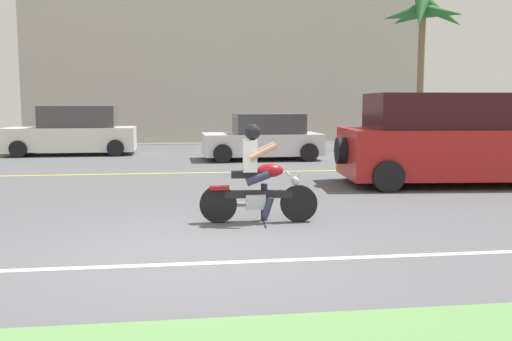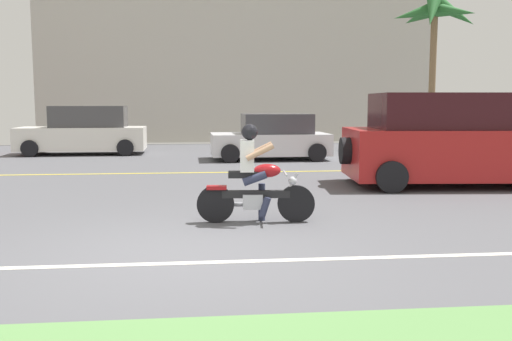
{
  "view_description": "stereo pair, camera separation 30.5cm",
  "coord_description": "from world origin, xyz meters",
  "px_view_note": "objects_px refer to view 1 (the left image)",
  "views": [
    {
      "loc": [
        -0.09,
        -6.55,
        1.77
      ],
      "look_at": [
        1.2,
        2.95,
        0.62
      ],
      "focal_mm": 39.52,
      "sensor_mm": 36.0,
      "label": 1
    },
    {
      "loc": [
        0.22,
        -6.59,
        1.77
      ],
      "look_at": [
        1.2,
        2.95,
        0.62
      ],
      "focal_mm": 39.52,
      "sensor_mm": 36.0,
      "label": 2
    }
  ],
  "objects_px": {
    "palm_tree_1": "(423,20)",
    "parked_car_1": "(74,132)",
    "parked_car_2": "(263,138)",
    "motorcyclist": "(258,181)",
    "suv_nearby": "(449,140)"
  },
  "relations": [
    {
      "from": "motorcyclist",
      "to": "palm_tree_1",
      "type": "relative_size",
      "value": 0.3
    },
    {
      "from": "motorcyclist",
      "to": "parked_car_1",
      "type": "xyz_separation_m",
      "value": [
        -4.75,
        11.79,
        0.15
      ]
    },
    {
      "from": "parked_car_1",
      "to": "suv_nearby",
      "type": "bearing_deg",
      "value": -41.8
    },
    {
      "from": "parked_car_1",
      "to": "palm_tree_1",
      "type": "relative_size",
      "value": 0.73
    },
    {
      "from": "suv_nearby",
      "to": "palm_tree_1",
      "type": "bearing_deg",
      "value": 69.77
    },
    {
      "from": "motorcyclist",
      "to": "parked_car_1",
      "type": "relative_size",
      "value": 0.41
    },
    {
      "from": "motorcyclist",
      "to": "suv_nearby",
      "type": "distance_m",
      "value": 5.77
    },
    {
      "from": "motorcyclist",
      "to": "parked_car_1",
      "type": "bearing_deg",
      "value": 111.95
    },
    {
      "from": "parked_car_2",
      "to": "palm_tree_1",
      "type": "distance_m",
      "value": 8.68
    },
    {
      "from": "motorcyclist",
      "to": "parked_car_2",
      "type": "height_order",
      "value": "motorcyclist"
    },
    {
      "from": "parked_car_1",
      "to": "parked_car_2",
      "type": "distance_m",
      "value": 6.69
    },
    {
      "from": "parked_car_2",
      "to": "motorcyclist",
      "type": "bearing_deg",
      "value": -98.99
    },
    {
      "from": "motorcyclist",
      "to": "parked_car_2",
      "type": "xyz_separation_m",
      "value": [
        1.48,
        9.37,
        0.05
      ]
    },
    {
      "from": "palm_tree_1",
      "to": "parked_car_1",
      "type": "bearing_deg",
      "value": -175.22
    },
    {
      "from": "suv_nearby",
      "to": "parked_car_1",
      "type": "height_order",
      "value": "suv_nearby"
    }
  ]
}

